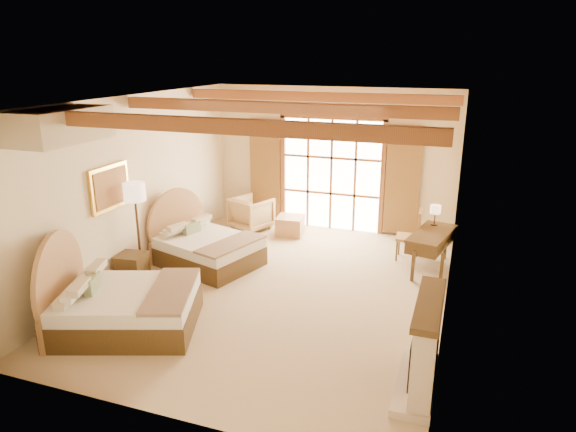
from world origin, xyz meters
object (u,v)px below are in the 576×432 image
at_px(bed_near, 118,302).
at_px(nightstand, 132,269).
at_px(bed_far, 202,246).
at_px(desk, 431,250).
at_px(armchair, 251,213).

distance_m(bed_near, nightstand, 1.49).
bearing_deg(bed_far, desk, 33.04).
bearing_deg(bed_far, nightstand, -102.64).
height_order(nightstand, armchair, armchair).
height_order(armchair, desk, armchair).
bearing_deg(bed_near, bed_far, 70.47).
distance_m(bed_near, bed_far, 2.53).
relative_size(bed_near, armchair, 2.96).
relative_size(bed_near, desk, 1.67).
bearing_deg(nightstand, armchair, 70.49).
height_order(bed_far, desk, bed_far).
bearing_deg(bed_near, nightstand, 98.81).
height_order(bed_far, nightstand, bed_far).
bearing_deg(armchair, bed_near, 111.47).
distance_m(bed_near, desk, 5.57).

